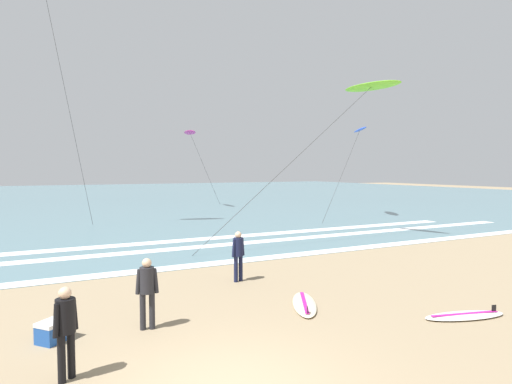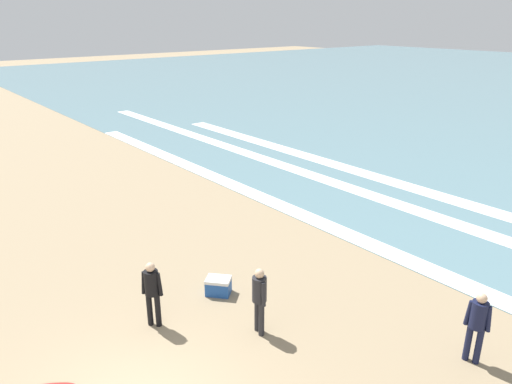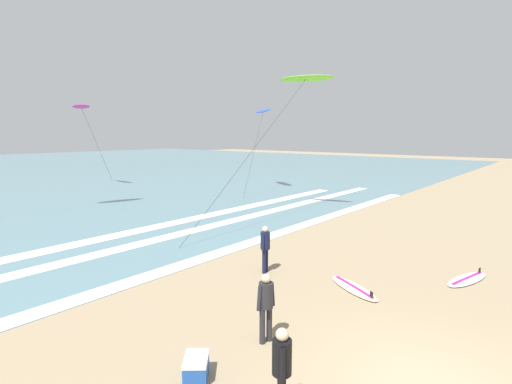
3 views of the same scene
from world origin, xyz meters
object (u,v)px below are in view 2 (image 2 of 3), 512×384
Objects in this scene: surfer_left_near at (478,321)px; surfer_background_far at (259,295)px; surfer_foreground_main at (152,289)px; cooler_box at (218,286)px.

surfer_background_far is at bearing -141.46° from surfer_left_near.
surfer_foreground_main is at bearing -139.41° from surfer_left_near.
surfer_left_near is 5.97m from cooler_box.
surfer_background_far reaches higher than cooler_box.
surfer_background_far is 2.03m from cooler_box.
surfer_background_far is at bearing 44.35° from surfer_foreground_main.
cooler_box is (-5.35, -2.55, -0.74)m from surfer_left_near.
surfer_left_near is at bearing 38.54° from surfer_background_far.
cooler_box is at bearing 94.98° from surfer_foreground_main.
surfer_foreground_main is at bearing -135.65° from surfer_background_far.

